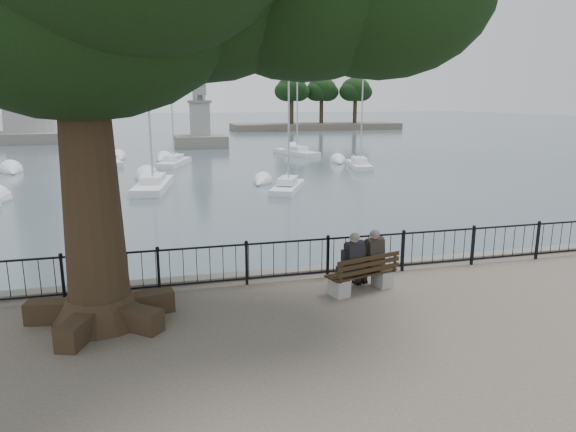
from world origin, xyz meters
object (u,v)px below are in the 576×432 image
object	(u,v)px
person_right	(370,261)
lighthouse	(20,39)
bench	(362,278)
lion_monument	(200,128)
person_left	(350,264)

from	to	relation	value
person_right	lighthouse	size ratio (longest dim) A/B	0.05
bench	lion_monument	bearing A→B (deg)	89.37
lighthouse	lion_monument	size ratio (longest dim) A/B	3.50
bench	lion_monument	distance (m)	48.53
bench	person_right	bearing A→B (deg)	34.64
bench	lighthouse	size ratio (longest dim) A/B	0.06
person_right	lighthouse	world-z (taller)	lighthouse
person_left	bench	bearing A→B (deg)	-3.76
lion_monument	lighthouse	bearing A→B (deg)	148.91
bench	person_left	size ratio (longest dim) A/B	1.25
person_left	person_right	world-z (taller)	same
person_right	lighthouse	xyz separation A→B (m)	(-19.71, 60.42, 10.70)
bench	lighthouse	xyz separation A→B (m)	(-19.46, 60.58, 11.04)
bench	lion_monument	xyz separation A→B (m)	(0.54, 48.52, 0.77)
person_right	lion_monument	distance (m)	48.36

